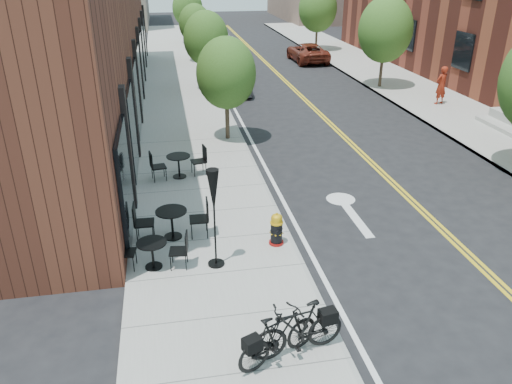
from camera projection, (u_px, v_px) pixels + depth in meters
ground at (305, 268)px, 11.41m from camera, size 120.00×120.00×0.00m
sidewalk_near at (190, 133)px, 19.96m from camera, size 4.00×70.00×0.12m
sidewalk_far at (464, 118)px, 21.92m from camera, size 4.00×70.00×0.12m
building_near at (74, 33)px, 21.31m from camera, size 5.00×28.00×7.00m
tree_near_a at (226, 73)px, 18.21m from camera, size 2.20×2.20×3.81m
tree_near_b at (206, 38)px, 25.28m from camera, size 2.30×2.30×3.98m
tree_near_c at (195, 24)px, 32.48m from camera, size 2.10×2.10×3.67m
tree_near_d at (188, 8)px, 39.48m from camera, size 2.40×2.40×4.11m
tree_far_b at (385, 30)px, 25.75m from camera, size 2.80×2.80×4.62m
tree_far_c at (318, 8)px, 36.43m from camera, size 2.80×2.80×4.62m
fire_hydrant at (276, 229)px, 12.00m from camera, size 0.48×0.48×0.83m
bicycle_left at (298, 329)px, 8.59m from camera, size 1.78×0.76×1.04m
bicycle_right at (279, 337)px, 8.45m from camera, size 1.69×1.10×0.99m
bistro_set_a at (152, 251)px, 11.06m from camera, size 1.59×0.76×0.84m
bistro_set_b at (172, 220)px, 12.23m from camera, size 1.79×0.79×0.96m
bistro_set_c at (179, 163)px, 15.65m from camera, size 1.77×0.87×0.93m
patio_umbrella at (214, 198)px, 10.62m from camera, size 0.38×0.38×2.33m
parked_car_a at (235, 78)px, 26.09m from camera, size 2.10×4.33×1.42m
parked_car_b at (231, 66)px, 29.29m from camera, size 1.79×4.12×1.32m
parked_car_c at (219, 40)px, 37.98m from camera, size 2.46×5.10×1.43m
parked_car_far at (307, 52)px, 33.73m from camera, size 2.13×4.51×1.24m
pedestrian at (441, 85)px, 23.40m from camera, size 0.75×0.61×1.77m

